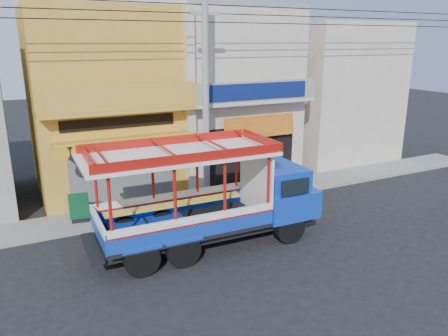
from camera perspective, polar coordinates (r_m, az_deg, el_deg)
name	(u,v)px	position (r m, az deg, el deg)	size (l,w,h in m)	color
ground	(271,234)	(15.87, 6.11, -8.55)	(90.00, 90.00, 0.00)	black
sidewalk	(221,198)	(19.06, -0.36, -3.91)	(30.00, 2.00, 0.12)	slate
shophouse_left	(102,99)	(20.55, -15.62, 8.61)	(6.00, 7.50, 8.24)	gold
shophouse_right	(222,93)	(22.48, -0.27, 9.81)	(6.00, 6.75, 8.24)	#C0B09D
party_pilaster	(191,107)	(18.45, -4.38, 8.01)	(0.35, 0.30, 8.00)	#C0B09D
filler_building_right	(330,92)	(26.38, 13.65, 9.64)	(6.00, 6.00, 7.60)	#C0B09D
utility_pole	(209,85)	(16.97, -1.95, 10.84)	(28.00, 0.26, 9.00)	gray
songthaew_truck	(223,194)	(14.53, -0.17, -3.45)	(7.74, 2.73, 3.59)	black
green_sign	(79,210)	(17.19, -18.36, -5.21)	(0.73, 0.43, 1.11)	black
potted_plant_a	(258,180)	(19.47, 4.49, -1.59)	(1.01, 0.87, 1.12)	#225F1B
potted_plant_b	(271,183)	(19.45, 6.16, -1.96)	(0.51, 0.41, 0.93)	#225F1B
potted_plant_c	(272,176)	(20.25, 6.25, -1.02)	(0.60, 0.60, 1.07)	#225F1B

